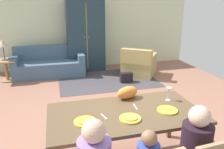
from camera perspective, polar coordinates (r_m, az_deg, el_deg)
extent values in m
cube|color=#92624F|center=(4.60, -0.31, -8.39)|extent=(6.78, 6.26, 0.02)
cube|color=beige|center=(7.27, -6.66, 12.52)|extent=(6.78, 0.10, 2.70)
cube|color=brown|center=(2.77, 3.42, -9.88)|extent=(1.85, 0.97, 0.04)
cube|color=brown|center=(3.22, -14.47, -13.97)|extent=(0.06, 0.06, 0.72)
cube|color=brown|center=(3.61, 14.57, -10.25)|extent=(0.06, 0.06, 0.72)
cylinder|color=yellow|center=(2.56, -6.88, -11.82)|extent=(0.25, 0.25, 0.02)
cylinder|color=gold|center=(2.55, -6.89, -11.53)|extent=(0.17, 0.17, 0.01)
cylinder|color=yellow|center=(2.61, 4.66, -11.10)|extent=(0.25, 0.25, 0.02)
cylinder|color=gold|center=(2.60, 4.67, -10.81)|extent=(0.17, 0.17, 0.01)
cylinder|color=yellow|center=(2.86, 13.91, -8.81)|extent=(0.25, 0.25, 0.02)
cylinder|color=silver|center=(3.16, 14.06, -6.33)|extent=(0.06, 0.06, 0.01)
cylinder|color=silver|center=(3.14, 14.13, -5.53)|extent=(0.01, 0.01, 0.09)
cone|color=silver|center=(3.10, 14.25, -4.01)|extent=(0.07, 0.07, 0.09)
cube|color=silver|center=(2.65, -2.05, -10.65)|extent=(0.05, 0.15, 0.01)
cube|color=silver|center=(2.90, 5.98, -8.16)|extent=(0.02, 0.17, 0.01)
sphere|color=beige|center=(1.94, -4.67, -14.16)|extent=(0.21, 0.21, 0.21)
sphere|color=#91674B|center=(2.15, 9.42, -15.70)|extent=(0.15, 0.15, 0.15)
cylinder|color=black|center=(2.47, 20.55, -16.54)|extent=(0.30, 0.30, 0.46)
sphere|color=beige|center=(2.31, 21.43, -9.86)|extent=(0.21, 0.21, 0.21)
ellipsoid|color=orange|center=(3.10, 3.93, -4.62)|extent=(0.35, 0.25, 0.17)
cube|color=#403D43|center=(6.13, -1.17, -1.32)|extent=(2.60, 1.80, 0.01)
cube|color=#44617B|center=(6.69, -15.59, 1.51)|extent=(1.96, 0.84, 0.42)
cube|color=#44617B|center=(6.92, -15.86, 5.55)|extent=(1.96, 0.20, 0.40)
cube|color=#44617B|center=(6.69, -23.46, 3.44)|extent=(0.18, 0.84, 0.20)
cube|color=#44617B|center=(6.64, -8.11, 4.67)|extent=(0.18, 0.84, 0.20)
cube|color=tan|center=(6.53, 6.90, 1.69)|extent=(1.18, 1.18, 0.42)
cube|color=tan|center=(6.11, 6.22, 4.54)|extent=(0.81, 0.66, 0.40)
cube|color=tan|center=(6.38, 9.91, 4.03)|extent=(0.64, 0.79, 0.20)
cube|color=tan|center=(6.54, 4.15, 4.60)|extent=(0.64, 0.79, 0.20)
cube|color=#213744|center=(6.91, -6.75, 9.73)|extent=(1.10, 0.56, 2.10)
cube|color=gold|center=(6.64, -6.40, 9.39)|extent=(0.02, 0.01, 1.89)
sphere|color=gold|center=(6.62, -6.91, 9.35)|extent=(0.04, 0.04, 0.04)
sphere|color=gold|center=(6.64, -5.88, 9.41)|extent=(0.04, 0.04, 0.04)
cube|color=#9C7853|center=(6.53, -25.58, 3.23)|extent=(0.56, 0.56, 0.03)
cylinder|color=#9C7853|center=(6.60, -25.24, 0.80)|extent=(0.08, 0.08, 0.55)
cylinder|color=#9C7853|center=(6.67, -24.95, -1.33)|extent=(0.36, 0.36, 0.03)
cylinder|color=#494242|center=(6.52, -25.61, 3.44)|extent=(0.16, 0.16, 0.02)
cylinder|color=#494242|center=(6.49, -25.82, 4.98)|extent=(0.02, 0.02, 0.34)
cone|color=#C7B199|center=(6.44, -26.14, 7.23)|extent=(0.26, 0.26, 0.18)
cube|color=maroon|center=(6.47, -24.42, 3.54)|extent=(0.22, 0.16, 0.03)
cube|color=#28587C|center=(6.48, -23.92, 3.87)|extent=(0.22, 0.16, 0.03)
cube|color=black|center=(5.93, 3.65, -0.74)|extent=(0.32, 0.16, 0.26)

